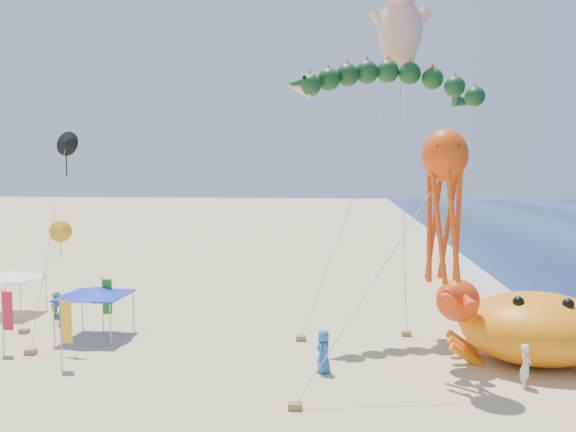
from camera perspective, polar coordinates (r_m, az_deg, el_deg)
The scene contains 10 objects.
ground at distance 28.08m, azimuth 3.70°, elevation -13.71°, with size 320.00×320.00×0.00m, color #D1B784.
crab_inflatable at distance 28.48m, azimuth 23.98°, elevation -10.13°, with size 9.15×6.17×4.01m.
dragon_kite at distance 31.68m, azimuth 10.11°, elevation 12.70°, with size 11.00×5.43×14.54m.
cherub_kite at distance 34.75m, azimuth 11.35°, elevation 19.05°, with size 2.53×4.85×20.19m.
octopus_kite at distance 24.43m, azimuth 15.54°, elevation 2.18°, with size 7.08×5.16×10.57m.
canopy_blue at distance 31.68m, azimuth -19.03°, elevation -7.27°, with size 3.57×3.57×2.71m.
canopy_white at distance 38.68m, azimuth -26.25°, elevation -5.38°, with size 3.33×3.33×2.71m.
feather_flags at distance 31.57m, azimuth -24.36°, elevation -8.26°, with size 9.72×6.02×3.20m.
beachgoers at distance 28.95m, azimuth -13.89°, elevation -11.42°, with size 25.38×9.52×1.90m.
small_kites at distance 32.61m, azimuth -25.38°, elevation 0.33°, with size 6.61×10.51×10.91m.
Camera 1 is at (1.24, -26.65, 8.77)m, focal length 35.00 mm.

